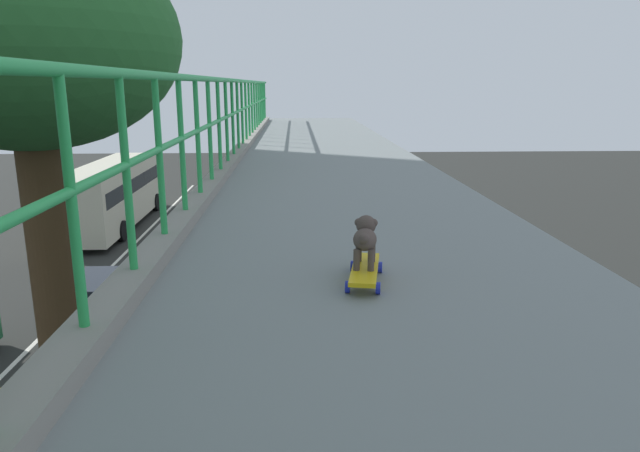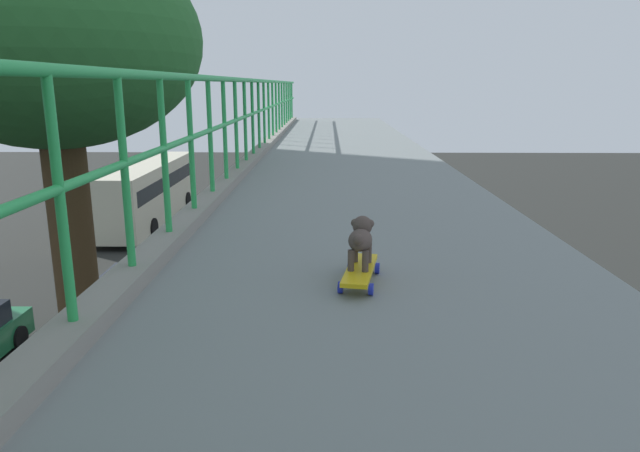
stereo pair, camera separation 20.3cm
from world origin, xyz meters
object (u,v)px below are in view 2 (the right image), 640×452
Objects in this scene: car_black_seventh at (131,297)px; city_bus at (144,190)px; toy_skateboard at (360,271)px; small_dog at (361,237)px; car_yellow_cab_fifth at (0,441)px.

city_bus reaches higher than car_black_seventh.
toy_skateboard reaches higher than car_black_seventh.
car_black_seventh is at bearing 114.94° from small_dog.
small_dog is at bearing -65.06° from car_black_seventh.
car_yellow_cab_fifth is at bearing -90.52° from car_black_seventh.
toy_skateboard is (9.54, -25.69, 4.20)m from city_bus.
small_dog is (9.55, -25.64, 4.38)m from city_bus.
small_dog reaches higher than toy_skateboard.
city_bus reaches higher than car_yellow_cab_fifth.
car_yellow_cab_fifth is 6.64× the size of toy_skateboard.
toy_skateboard reaches higher than car_yellow_cab_fifth.
small_dog is at bearing -44.57° from car_yellow_cab_fifth.
toy_skateboard is 1.80× the size of small_dog.
car_black_seventh is 15.41m from small_dog.
car_black_seventh is at bearing 114.85° from toy_skateboard.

